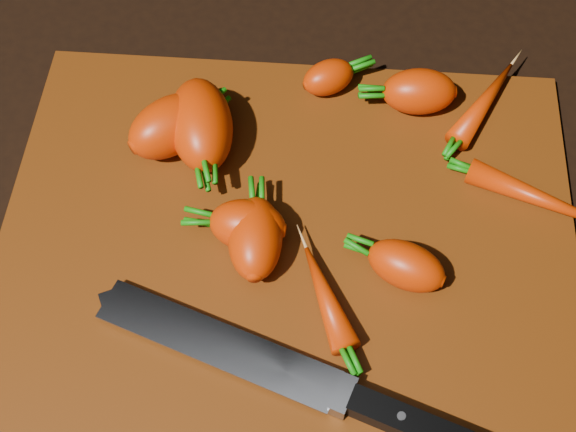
{
  "coord_description": "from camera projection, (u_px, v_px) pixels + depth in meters",
  "views": [
    {
      "loc": [
        0.03,
        -0.35,
        0.61
      ],
      "look_at": [
        0.0,
        0.01,
        0.03
      ],
      "focal_mm": 50.0,
      "sensor_mm": 36.0,
      "label": 1
    }
  ],
  "objects": [
    {
      "name": "carrot_0",
      "position": [
        170.0,
        126.0,
        0.73
      ],
      "size": [
        0.1,
        0.09,
        0.05
      ],
      "primitive_type": "ellipsoid",
      "rotation": [
        0.0,
        0.0,
        0.73
      ],
      "color": "red",
      "rests_on": "cutting_board"
    },
    {
      "name": "carrot_8",
      "position": [
        542.0,
        199.0,
        0.7
      ],
      "size": [
        0.13,
        0.07,
        0.02
      ],
      "primitive_type": "ellipsoid",
      "rotation": [
        0.0,
        0.0,
        -0.4
      ],
      "color": "red",
      "rests_on": "cutting_board"
    },
    {
      "name": "carrot_2",
      "position": [
        201.0,
        125.0,
        0.72
      ],
      "size": [
        0.08,
        0.11,
        0.06
      ],
      "primitive_type": "ellipsoid",
      "rotation": [
        0.0,
        0.0,
        -1.35
      ],
      "color": "red",
      "rests_on": "cutting_board"
    },
    {
      "name": "carrot_1",
      "position": [
        248.0,
        225.0,
        0.68
      ],
      "size": [
        0.07,
        0.05,
        0.04
      ],
      "primitive_type": "ellipsoid",
      "rotation": [
        0.0,
        0.0,
        3.05
      ],
      "color": "red",
      "rests_on": "cutting_board"
    },
    {
      "name": "carrot_4",
      "position": [
        419.0,
        92.0,
        0.75
      ],
      "size": [
        0.07,
        0.05,
        0.04
      ],
      "primitive_type": "ellipsoid",
      "rotation": [
        0.0,
        0.0,
        3.22
      ],
      "color": "red",
      "rests_on": "cutting_board"
    },
    {
      "name": "carrot_7",
      "position": [
        484.0,
        102.0,
        0.76
      ],
      "size": [
        0.08,
        0.11,
        0.02
      ],
      "primitive_type": "ellipsoid",
      "rotation": [
        0.0,
        0.0,
        1.04
      ],
      "color": "red",
      "rests_on": "cutting_board"
    },
    {
      "name": "carrot_6",
      "position": [
        406.0,
        266.0,
        0.66
      ],
      "size": [
        0.08,
        0.06,
        0.04
      ],
      "primitive_type": "ellipsoid",
      "rotation": [
        0.0,
        0.0,
        2.75
      ],
      "color": "red",
      "rests_on": "cutting_board"
    },
    {
      "name": "carrot_3",
      "position": [
        255.0,
        238.0,
        0.67
      ],
      "size": [
        0.05,
        0.08,
        0.05
      ],
      "primitive_type": "ellipsoid",
      "rotation": [
        0.0,
        0.0,
        1.64
      ],
      "color": "red",
      "rests_on": "cutting_board"
    },
    {
      "name": "carrot_5",
      "position": [
        328.0,
        77.0,
        0.77
      ],
      "size": [
        0.06,
        0.05,
        0.03
      ],
      "primitive_type": "ellipsoid",
      "rotation": [
        0.0,
        0.0,
        0.52
      ],
      "color": "red",
      "rests_on": "cutting_board"
    },
    {
      "name": "cutting_board",
      "position": [
        287.0,
        240.0,
        0.7
      ],
      "size": [
        0.5,
        0.4,
        0.01
      ],
      "primitive_type": "cube",
      "color": "#512408",
      "rests_on": "ground"
    },
    {
      "name": "knife",
      "position": [
        240.0,
        353.0,
        0.63
      ],
      "size": [
        0.32,
        0.14,
        0.02
      ],
      "rotation": [
        0.0,
        0.0,
        -0.34
      ],
      "color": "gray",
      "rests_on": "cutting_board"
    },
    {
      "name": "carrot_9",
      "position": [
        326.0,
        297.0,
        0.65
      ],
      "size": [
        0.06,
        0.1,
        0.02
      ],
      "primitive_type": "ellipsoid",
      "rotation": [
        0.0,
        0.0,
        1.97
      ],
      "color": "red",
      "rests_on": "cutting_board"
    },
    {
      "name": "ground",
      "position": [
        287.0,
        246.0,
        0.71
      ],
      "size": [
        2.0,
        2.0,
        0.01
      ],
      "primitive_type": "cube",
      "color": "black"
    }
  ]
}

